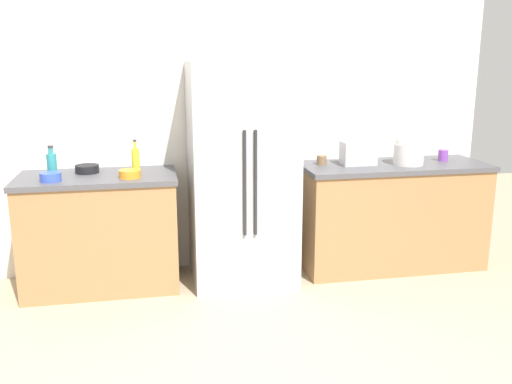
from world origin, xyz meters
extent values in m
cube|color=silver|center=(0.00, 2.05, 1.41)|extent=(4.77, 0.10, 2.83)
cube|color=#9E7247|center=(-0.92, 1.69, 0.43)|extent=(1.16, 0.60, 0.86)
cube|color=#4C4C51|center=(-0.92, 1.69, 0.88)|extent=(1.19, 0.63, 0.04)
cube|color=#9E7247|center=(1.49, 1.69, 0.43)|extent=(1.53, 0.60, 0.86)
cube|color=#4C4C51|center=(1.49, 1.69, 0.88)|extent=(1.56, 0.63, 0.04)
cube|color=#B2B5BA|center=(0.19, 1.65, 0.87)|extent=(0.81, 0.67, 1.74)
cylinder|color=#262628|center=(0.15, 1.30, 0.87)|extent=(0.02, 0.02, 0.78)
cylinder|color=#262628|center=(0.23, 1.30, 0.87)|extent=(0.02, 0.02, 0.78)
cube|color=silver|center=(1.17, 1.70, 0.99)|extent=(0.28, 0.16, 0.19)
cylinder|color=silver|center=(1.59, 1.63, 0.98)|extent=(0.25, 0.25, 0.17)
sphere|color=silver|center=(1.59, 1.63, 1.07)|extent=(0.23, 0.23, 0.23)
cylinder|color=yellow|center=(-0.63, 1.72, 0.99)|extent=(0.06, 0.06, 0.19)
cylinder|color=yellow|center=(-0.63, 1.72, 1.11)|extent=(0.02, 0.02, 0.06)
cylinder|color=#333338|center=(-0.63, 1.72, 1.15)|extent=(0.03, 0.03, 0.02)
cylinder|color=teal|center=(-1.24, 1.70, 0.98)|extent=(0.07, 0.07, 0.17)
cylinder|color=teal|center=(-1.24, 1.70, 1.09)|extent=(0.03, 0.03, 0.05)
cylinder|color=#333338|center=(-1.24, 1.70, 1.12)|extent=(0.04, 0.04, 0.02)
cylinder|color=purple|center=(1.96, 1.73, 0.95)|extent=(0.08, 0.08, 0.10)
cylinder|color=brown|center=(0.88, 1.77, 0.94)|extent=(0.08, 0.08, 0.08)
cylinder|color=black|center=(-1.00, 1.80, 0.93)|extent=(0.18, 0.18, 0.06)
cylinder|color=blue|center=(-1.23, 1.54, 0.93)|extent=(0.15, 0.15, 0.06)
cylinder|color=orange|center=(-0.67, 1.55, 0.93)|extent=(0.16, 0.16, 0.06)
camera|label=1|loc=(-0.55, -2.64, 1.78)|focal=39.52mm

